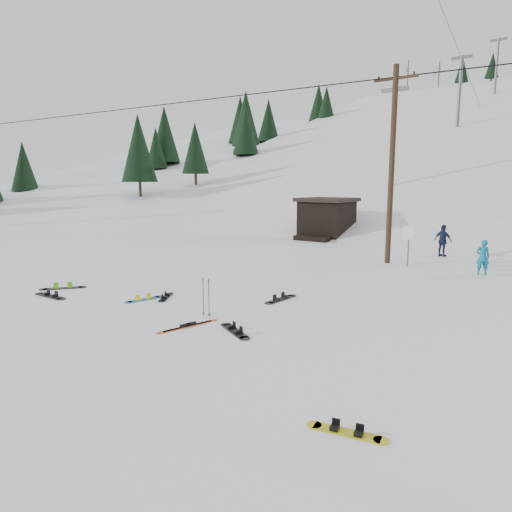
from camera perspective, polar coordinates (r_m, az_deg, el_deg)
The scene contains 21 objects.
ground at distance 12.58m, azimuth -17.45°, elevation -8.87°, with size 200.00×200.00×0.00m, color white.
ski_slope at distance 64.63m, azimuth 27.05°, elevation -5.94°, with size 60.00×75.00×45.00m, color white.
ridge_left at distance 73.01m, azimuth -2.97°, elevation -2.45°, with size 34.00×85.00×38.00m, color white.
treeline_left at distance 64.28m, azimuth -6.26°, elevation 5.81°, with size 20.00×64.00×10.00m, color black, non-canonical shape.
utility_pole at distance 22.32m, azimuth 16.62°, elevation 11.09°, with size 2.00×0.26×9.00m.
trail_sign at distance 21.69m, azimuth 18.54°, elevation 2.04°, with size 0.50×0.09×1.85m.
lift_hut at distance 31.62m, azimuth 8.80°, elevation 4.70°, with size 3.40×4.10×2.75m.
lift_tower_near at distance 39.59m, azimuth 16.77°, elevation 14.74°, with size 2.20×0.36×8.00m.
lift_tower_mid at distance 59.48m, azimuth 24.14°, elevation 18.70°, with size 2.20×0.36×8.00m.
lift_tower_far at distance 79.95m, azimuth 27.89°, elevation 20.55°, with size 2.20×0.36×8.00m.
hero_snowboard at distance 15.46m, azimuth -13.85°, elevation -5.24°, with size 0.48×1.33×0.09m.
hero_skis at distance 12.44m, azimuth -8.49°, elevation -8.62°, with size 0.53×1.83×0.10m.
ski_poles at distance 13.23m, azimuth -6.26°, elevation -5.10°, with size 0.30×0.08×1.09m.
board_scatter_a at distance 16.90m, azimuth -24.33°, elevation -4.55°, with size 1.59×0.35×0.11m.
board_scatter_b at distance 15.59m, azimuth -11.20°, elevation -5.03°, with size 0.80×1.12×0.09m.
board_scatter_c at distance 17.97m, azimuth -22.97°, elevation -3.67°, with size 1.09×1.35×0.11m.
board_scatter_d at distance 11.94m, azimuth -2.67°, elevation -9.30°, with size 1.36×0.83×0.10m.
board_scatter_e at distance 7.65m, azimuth 11.27°, elevation -20.75°, with size 1.26×0.45×0.09m.
board_scatter_f at distance 15.04m, azimuth 3.12°, elevation -5.37°, with size 0.35×1.55×0.11m.
skier_teal at distance 21.10m, azimuth 26.48°, elevation -0.13°, with size 0.54×0.35×1.47m, color #0D6D8B.
skier_navy at distance 25.38m, azimuth 22.33°, elevation 1.79°, with size 0.97×0.40×1.65m, color #17213A.
Camera 1 is at (9.81, -6.89, 3.83)m, focal length 32.00 mm.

